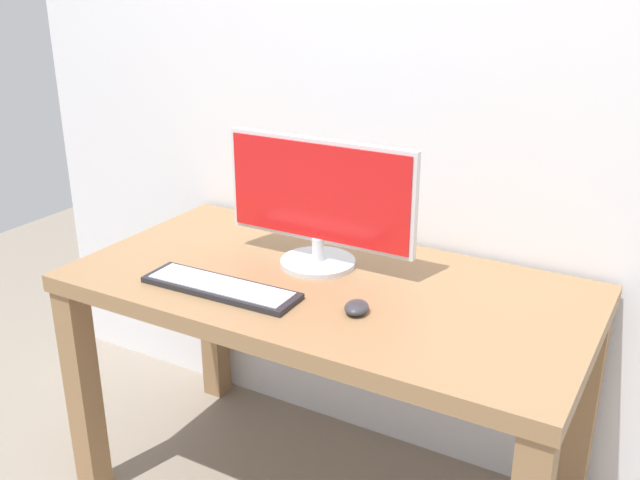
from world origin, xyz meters
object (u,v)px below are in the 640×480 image
desk (327,318)px  mouse (357,307)px  monitor (319,201)px  keyboard_primary (221,287)px

desk → mouse: (0.16, -0.14, 0.14)m
monitor → keyboard_primary: (-0.14, -0.30, -0.19)m
mouse → desk: bearing=126.3°
keyboard_primary → mouse: 0.39m
keyboard_primary → mouse: size_ratio=5.71×
desk → monitor: monitor is taller
monitor → keyboard_primary: monitor is taller
desk → mouse: mouse is taller
monitor → mouse: size_ratio=7.44×
keyboard_primary → mouse: (0.39, 0.07, 0.01)m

